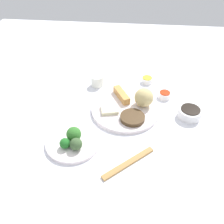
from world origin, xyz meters
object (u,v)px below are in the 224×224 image
at_px(main_plate, 126,109).
at_px(soy_sauce_bowl, 190,113).
at_px(sauce_ramekin_sweet_and_sour, 165,95).
at_px(chopsticks_pair, 129,163).
at_px(sauce_ramekin_hot_mustard, 147,80).
at_px(teacup, 97,81).
at_px(broccoli_plate, 73,142).

relative_size(main_plate, soy_sauce_bowl, 3.06).
height_order(sauce_ramekin_sweet_and_sour, chopsticks_pair, sauce_ramekin_sweet_and_sour).
bearing_deg(sauce_ramekin_hot_mustard, chopsticks_pair, 172.67).
bearing_deg(main_plate, chopsticks_pair, -175.18).
bearing_deg(main_plate, sauce_ramekin_hot_mustard, -20.88).
height_order(main_plate, sauce_ramekin_sweet_and_sour, sauce_ramekin_sweet_and_sour).
xyz_separation_m(main_plate, teacup, (0.19, 0.16, 0.02)).
distance_m(main_plate, teacup, 0.24).
bearing_deg(teacup, main_plate, -139.69).
bearing_deg(sauce_ramekin_hot_mustard, teacup, 102.03).
height_order(broccoli_plate, teacup, teacup).
bearing_deg(soy_sauce_bowl, sauce_ramekin_sweet_and_sour, 36.61).
xyz_separation_m(soy_sauce_bowl, teacup, (0.20, 0.42, 0.01)).
bearing_deg(main_plate, broccoli_plate, 138.56).
bearing_deg(teacup, sauce_ramekin_sweet_and_sour, -101.95).
bearing_deg(soy_sauce_bowl, sauce_ramekin_hot_mustard, 34.94).
bearing_deg(teacup, broccoli_plate, 175.93).
distance_m(soy_sauce_bowl, sauce_ramekin_sweet_and_sour, 0.16).
bearing_deg(sauce_ramekin_hot_mustard, soy_sauce_bowl, -145.06).
distance_m(broccoli_plate, chopsticks_pair, 0.22).
relative_size(soy_sauce_bowl, teacup, 1.58).
distance_m(broccoli_plate, sauce_ramekin_hot_mustard, 0.53).
height_order(soy_sauce_bowl, sauce_ramekin_hot_mustard, soy_sauce_bowl).
xyz_separation_m(soy_sauce_bowl, sauce_ramekin_hot_mustard, (0.25, 0.17, -0.01)).
distance_m(broccoli_plate, soy_sauce_bowl, 0.49).
bearing_deg(sauce_ramekin_hot_mustard, main_plate, 159.12).
bearing_deg(chopsticks_pair, main_plate, 4.82).
height_order(soy_sauce_bowl, chopsticks_pair, soy_sauce_bowl).
height_order(main_plate, teacup, teacup).
bearing_deg(broccoli_plate, sauce_ramekin_hot_mustard, -31.65).
bearing_deg(sauce_ramekin_sweet_and_sour, sauce_ramekin_hot_mustard, 33.13).
distance_m(sauce_ramekin_sweet_and_sour, teacup, 0.33).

